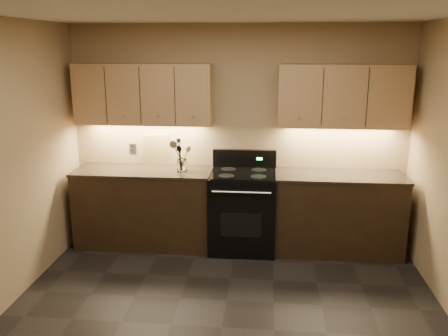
{
  "coord_description": "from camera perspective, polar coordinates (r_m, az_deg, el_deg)",
  "views": [
    {
      "loc": [
        0.36,
        -3.58,
        2.35
      ],
      "look_at": [
        -0.12,
        1.45,
        1.04
      ],
      "focal_mm": 38.0,
      "sensor_mm": 36.0,
      "label": 1
    }
  ],
  "objects": [
    {
      "name": "steel_skimmer",
      "position": [
        5.51,
        -4.75,
        1.57
      ],
      "size": [
        0.24,
        0.12,
        0.35
      ],
      "primitive_type": null,
      "rotation": [
        0.0,
        -0.44,
        -0.13
      ],
      "color": "silver",
      "rests_on": "utensil_crock"
    },
    {
      "name": "stove",
      "position": [
        5.59,
        2.27,
        -5.03
      ],
      "size": [
        0.76,
        0.68,
        1.14
      ],
      "color": "black",
      "rests_on": "ground"
    },
    {
      "name": "outlet_plate",
      "position": [
        5.94,
        -10.91,
        2.32
      ],
      "size": [
        0.08,
        0.01,
        0.12
      ],
      "primitive_type": "cube",
      "color": "#B2B5BA",
      "rests_on": "wall_back"
    },
    {
      "name": "black_turner",
      "position": [
        5.51,
        -5.14,
        1.71
      ],
      "size": [
        0.15,
        0.17,
        0.39
      ],
      "primitive_type": null,
      "rotation": [
        -0.22,
        -0.05,
        0.36
      ],
      "color": "black",
      "rests_on": "utensil_crock"
    },
    {
      "name": "cutting_board",
      "position": [
        5.84,
        -8.12,
        2.21
      ],
      "size": [
        0.3,
        0.1,
        0.38
      ],
      "primitive_type": "cube",
      "rotation": [
        0.11,
        0.0,
        0.15
      ],
      "color": "tan",
      "rests_on": "counter_left"
    },
    {
      "name": "black_spoon",
      "position": [
        5.54,
        -5.2,
        1.46
      ],
      "size": [
        0.07,
        0.17,
        0.32
      ],
      "primitive_type": null,
      "rotation": [
        0.36,
        0.02,
        -0.08
      ],
      "color": "black",
      "rests_on": "utensil_crock"
    },
    {
      "name": "upper_cab_left",
      "position": [
        5.65,
        -9.67,
        8.74
      ],
      "size": [
        1.6,
        0.3,
        0.7
      ],
      "primitive_type": "cube",
      "color": "tan",
      "rests_on": "wall_back"
    },
    {
      "name": "wall_back",
      "position": [
        5.69,
        1.73,
        3.89
      ],
      "size": [
        4.0,
        0.04,
        2.6
      ],
      "primitive_type": "cube",
      "color": "#9E885C",
      "rests_on": "ground"
    },
    {
      "name": "ceiling",
      "position": [
        3.61,
        -0.3,
        18.53
      ],
      "size": [
        4.0,
        4.0,
        0.0
      ],
      "primitive_type": "plane",
      "rotation": [
        3.14,
        0.0,
        0.0
      ],
      "color": "silver",
      "rests_on": "wall_back"
    },
    {
      "name": "floor",
      "position": [
        4.29,
        -0.25,
        -18.62
      ],
      "size": [
        4.0,
        4.0,
        0.0
      ],
      "primitive_type": "plane",
      "color": "black",
      "rests_on": "ground"
    },
    {
      "name": "wooden_spoon",
      "position": [
        5.53,
        -5.34,
        1.31
      ],
      "size": [
        0.17,
        0.1,
        0.29
      ],
      "primitive_type": null,
      "rotation": [
        -0.09,
        0.4,
        0.14
      ],
      "color": "tan",
      "rests_on": "utensil_crock"
    },
    {
      "name": "utensil_crock",
      "position": [
        5.55,
        -5.08,
        0.35
      ],
      "size": [
        0.15,
        0.15,
        0.14
      ],
      "color": "white",
      "rests_on": "counter_left"
    },
    {
      "name": "counter_right",
      "position": [
        5.66,
        13.51,
        -5.31
      ],
      "size": [
        1.46,
        0.62,
        0.93
      ],
      "color": "black",
      "rests_on": "ground"
    },
    {
      "name": "counter_left",
      "position": [
        5.79,
        -9.5,
        -4.66
      ],
      "size": [
        1.62,
        0.62,
        0.93
      ],
      "color": "black",
      "rests_on": "ground"
    },
    {
      "name": "upper_cab_right",
      "position": [
        5.52,
        14.12,
        8.38
      ],
      "size": [
        1.44,
        0.3,
        0.7
      ],
      "primitive_type": "cube",
      "color": "tan",
      "rests_on": "wall_back"
    }
  ]
}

